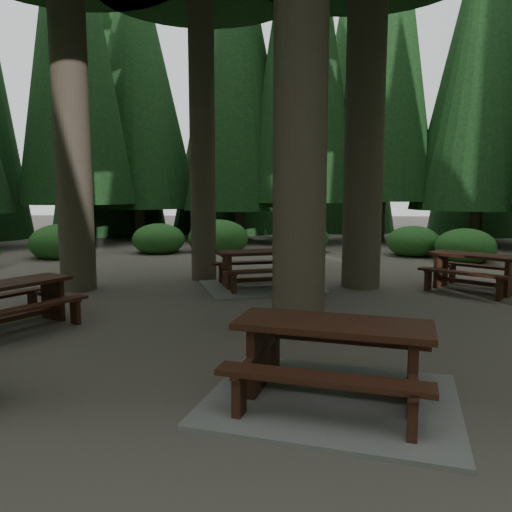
# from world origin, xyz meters

# --- Properties ---
(ground) EXTENTS (80.00, 80.00, 0.00)m
(ground) POSITION_xyz_m (0.00, 0.00, 0.00)
(ground) COLOR #544E45
(ground) RESTS_ON ground
(picnic_table_a) EXTENTS (3.06, 2.72, 0.89)m
(picnic_table_a) POSITION_xyz_m (1.08, -2.51, 0.32)
(picnic_table_a) COLOR gray
(picnic_table_a) RESTS_ON ground
(picnic_table_b) EXTENTS (2.17, 2.30, 0.79)m
(picnic_table_b) POSITION_xyz_m (-3.88, 0.13, 0.52)
(picnic_table_b) COLOR black
(picnic_table_b) RESTS_ON ground
(picnic_table_c) EXTENTS (3.17, 2.88, 0.89)m
(picnic_table_c) POSITION_xyz_m (0.03, 3.89, 0.32)
(picnic_table_c) COLOR gray
(picnic_table_c) RESTS_ON ground
(picnic_table_d) EXTENTS (2.52, 2.48, 0.85)m
(picnic_table_d) POSITION_xyz_m (4.90, 3.79, 0.56)
(picnic_table_d) COLOR black
(picnic_table_d) RESTS_ON ground
(shrub_ring) EXTENTS (23.86, 24.64, 1.49)m
(shrub_ring) POSITION_xyz_m (0.70, 0.75, 0.40)
(shrub_ring) COLOR #235D20
(shrub_ring) RESTS_ON ground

